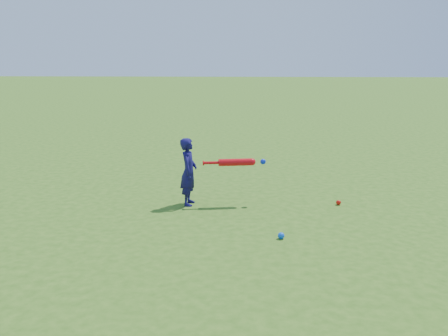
# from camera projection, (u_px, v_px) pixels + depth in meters

# --- Properties ---
(ground) EXTENTS (80.00, 80.00, 0.00)m
(ground) POSITION_uv_depth(u_px,v_px,m) (152.00, 203.00, 7.20)
(ground) COLOR #315F16
(ground) RESTS_ON ground
(child) EXTENTS (0.25, 0.36, 0.96)m
(child) POSITION_uv_depth(u_px,v_px,m) (189.00, 172.00, 7.01)
(child) COLOR #14104B
(child) RESTS_ON ground
(ground_ball_red) EXTENTS (0.07, 0.07, 0.07)m
(ground_ball_red) POSITION_uv_depth(u_px,v_px,m) (338.00, 203.00, 7.08)
(ground_ball_red) COLOR red
(ground_ball_red) RESTS_ON ground
(ground_ball_blue) EXTENTS (0.08, 0.08, 0.08)m
(ground_ball_blue) POSITION_uv_depth(u_px,v_px,m) (281.00, 236.00, 5.78)
(ground_ball_blue) COLOR blue
(ground_ball_blue) RESTS_ON ground
(bat_swing) EXTENTS (0.89, 0.21, 0.10)m
(bat_swing) POSITION_uv_depth(u_px,v_px,m) (238.00, 162.00, 6.99)
(bat_swing) COLOR red
(bat_swing) RESTS_ON ground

